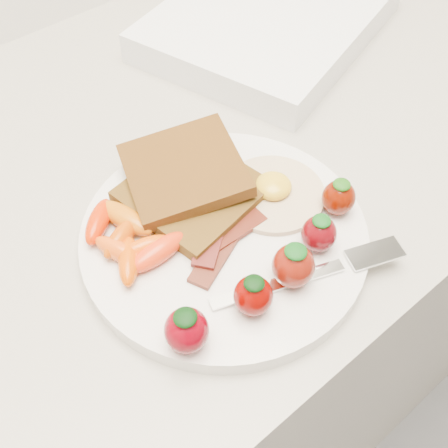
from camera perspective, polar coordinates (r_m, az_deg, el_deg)
counter at (r=0.98m, az=-5.81°, el=-12.98°), size 2.00×0.60×0.90m
plate at (r=0.53m, az=-0.00°, el=-1.28°), size 0.27×0.27×0.02m
toast_lower at (r=0.55m, az=-3.16°, el=3.23°), size 0.13×0.13×0.01m
toast_upper at (r=0.55m, az=-4.10°, el=5.51°), size 0.14×0.14×0.03m
fried_egg at (r=0.55m, az=5.02°, el=3.29°), size 0.12×0.12×0.02m
bacon_strips at (r=0.51m, az=-0.44°, el=-1.54°), size 0.10×0.08×0.01m
baby_carrots at (r=0.51m, az=-9.68°, el=-1.58°), size 0.08×0.11×0.02m
strawberries at (r=0.48m, az=5.30°, el=-4.32°), size 0.23×0.06×0.05m
fork at (r=0.50m, az=10.02°, el=-4.62°), size 0.18×0.08×0.00m
appliance at (r=0.79m, az=4.52°, el=19.87°), size 0.37×0.33×0.04m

